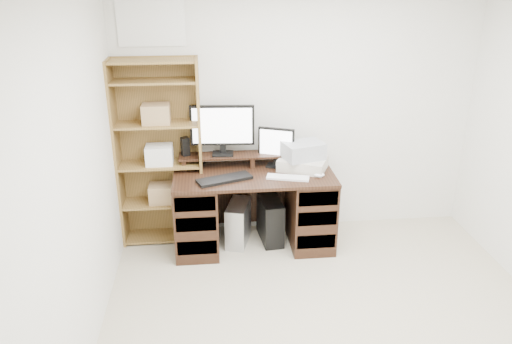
{
  "coord_description": "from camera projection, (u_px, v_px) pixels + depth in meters",
  "views": [
    {
      "loc": [
        -0.88,
        -2.66,
        2.53
      ],
      "look_at": [
        -0.47,
        1.43,
        0.85
      ],
      "focal_mm": 35.0,
      "sensor_mm": 36.0,
      "label": 1
    }
  ],
  "objects": [
    {
      "name": "printer",
      "position": [
        303.0,
        164.0,
        4.76
      ],
      "size": [
        0.53,
        0.48,
        0.11
      ],
      "primitive_type": "cube",
      "rotation": [
        0.0,
        0.0,
        -0.43
      ],
      "color": "#BDB5A5",
      "rests_on": "desk"
    },
    {
      "name": "bookshelf",
      "position": [
        159.0,
        152.0,
        4.72
      ],
      "size": [
        0.8,
        0.3,
        1.8
      ],
      "color": "olive",
      "rests_on": "ground"
    },
    {
      "name": "tower_black",
      "position": [
        270.0,
        219.0,
        4.95
      ],
      "size": [
        0.23,
        0.46,
        0.44
      ],
      "rotation": [
        0.0,
        0.0,
        0.1
      ],
      "color": "black",
      "rests_on": "ground"
    },
    {
      "name": "keyboard_black",
      "position": [
        224.0,
        179.0,
        4.51
      ],
      "size": [
        0.53,
        0.33,
        0.03
      ],
      "primitive_type": "cube",
      "rotation": [
        0.0,
        0.0,
        0.35
      ],
      "color": "black",
      "rests_on": "desk"
    },
    {
      "name": "room",
      "position": [
        357.0,
        197.0,
        3.02
      ],
      "size": [
        3.54,
        4.04,
        2.54
      ],
      "color": "#BDB296",
      "rests_on": "ground"
    },
    {
      "name": "monitor_small",
      "position": [
        276.0,
        146.0,
        4.77
      ],
      "size": [
        0.34,
        0.19,
        0.38
      ],
      "rotation": [
        0.0,
        0.0,
        -0.39
      ],
      "color": "black",
      "rests_on": "desk"
    },
    {
      "name": "speaker",
      "position": [
        185.0,
        146.0,
        4.75
      ],
      "size": [
        0.09,
        0.09,
        0.18
      ],
      "primitive_type": "cube",
      "rotation": [
        0.0,
        0.0,
        0.38
      ],
      "color": "black",
      "rests_on": "riser_shelf"
    },
    {
      "name": "riser_shelf",
      "position": [
        252.0,
        156.0,
        4.83
      ],
      "size": [
        1.4,
        0.22,
        0.12
      ],
      "color": "black",
      "rests_on": "desk"
    },
    {
      "name": "tower_silver",
      "position": [
        238.0,
        223.0,
        4.91
      ],
      "size": [
        0.29,
        0.45,
        0.42
      ],
      "primitive_type": "cube",
      "rotation": [
        0.0,
        0.0,
        -0.26
      ],
      "color": "#B0B4B8",
      "rests_on": "ground"
    },
    {
      "name": "monitor_wide",
      "position": [
        222.0,
        127.0,
        4.71
      ],
      "size": [
        0.61,
        0.17,
        0.48
      ],
      "rotation": [
        0.0,
        0.0,
        -0.08
      ],
      "color": "black",
      "rests_on": "riser_shelf"
    },
    {
      "name": "basket",
      "position": [
        303.0,
        151.0,
        4.71
      ],
      "size": [
        0.42,
        0.35,
        0.16
      ],
      "primitive_type": "cube",
      "rotation": [
        0.0,
        0.0,
        0.29
      ],
      "color": "#9FA3A9",
      "rests_on": "printer"
    },
    {
      "name": "mouse",
      "position": [
        319.0,
        175.0,
        4.59
      ],
      "size": [
        0.11,
        0.09,
        0.04
      ],
      "primitive_type": "ellipsoid",
      "rotation": [
        0.0,
        0.0,
        -0.21
      ],
      "color": "silver",
      "rests_on": "desk"
    },
    {
      "name": "keyboard_white",
      "position": [
        288.0,
        178.0,
        4.56
      ],
      "size": [
        0.4,
        0.21,
        0.02
      ],
      "primitive_type": "cube",
      "rotation": [
        0.0,
        0.0,
        -0.27
      ],
      "color": "white",
      "rests_on": "desk"
    },
    {
      "name": "desk",
      "position": [
        254.0,
        208.0,
        4.81
      ],
      "size": [
        1.5,
        0.7,
        0.75
      ],
      "color": "black",
      "rests_on": "ground"
    }
  ]
}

